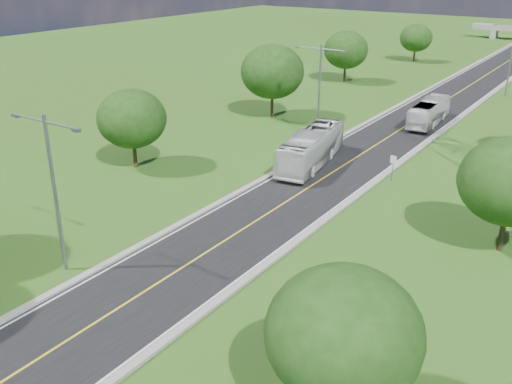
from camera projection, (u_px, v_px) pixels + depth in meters
ground at (419, 118)px, 69.47m from camera, size 260.00×260.00×0.00m
road at (435, 107)px, 74.04m from camera, size 8.00×150.00×0.06m
curb_left at (404, 102)px, 76.22m from camera, size 0.50×150.00×0.22m
curb_right at (469, 111)px, 71.80m from camera, size 0.50×150.00×0.22m
speed_limit_sign at (393, 164)px, 49.35m from camera, size 0.55×0.09×2.40m
streetlight_near_left at (53, 182)px, 33.66m from camera, size 5.90×0.25×10.00m
streetlight_mid_left at (319, 85)px, 58.85m from camera, size 5.90×0.25×10.00m
streetlight_far_right at (512, 53)px, 77.81m from camera, size 5.90×0.25×10.00m
tree_lb at (132, 119)px, 51.56m from camera, size 6.30×6.30×7.33m
tree_lc at (272, 72)px, 67.48m from camera, size 7.56×7.56×8.79m
tree_ld at (346, 50)px, 87.08m from camera, size 6.72×6.72×7.82m
tree_le at (416, 38)px, 104.35m from camera, size 5.88×5.88×6.84m
tree_ra at (344, 334)px, 22.24m from camera, size 6.30×6.30×7.33m
tree_rb at (511, 182)px, 36.36m from camera, size 6.72×6.72×7.82m
bus_outbound at (429, 112)px, 66.15m from camera, size 2.96×10.29×2.83m
bus_inbound at (311, 148)px, 53.13m from camera, size 4.69×12.09×3.28m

